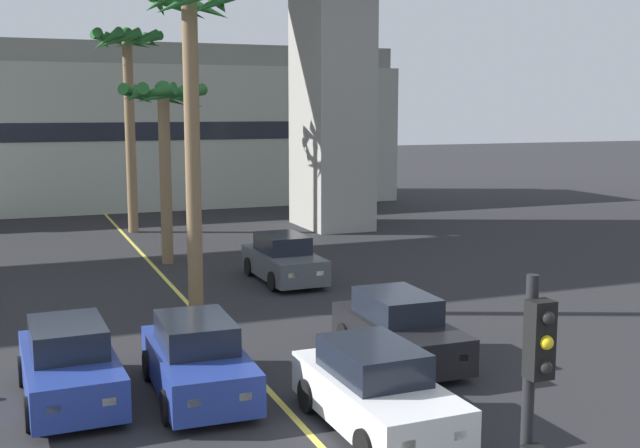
# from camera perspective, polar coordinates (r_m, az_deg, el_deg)

# --- Properties ---
(lane_stripe_center) EXTENTS (0.14, 56.00, 0.01)m
(lane_stripe_center) POSITION_cam_1_polar(r_m,az_deg,el_deg) (23.30, -9.08, -6.06)
(lane_stripe_center) COLOR #DBCC4C
(lane_stripe_center) RESTS_ON ground
(pier_building_backdrop) EXTENTS (35.37, 8.04, 9.30)m
(pier_building_backdrop) POSITION_cam_1_polar(r_m,az_deg,el_deg) (48.23, -15.91, 6.68)
(pier_building_backdrop) COLOR #ADB2A8
(pier_building_backdrop) RESTS_ON ground
(car_queue_front) EXTENTS (1.90, 4.13, 1.56)m
(car_queue_front) POSITION_cam_1_polar(r_m,az_deg,el_deg) (14.61, 4.01, -11.88)
(car_queue_front) COLOR white
(car_queue_front) RESTS_ON ground
(car_queue_second) EXTENTS (1.92, 4.15, 1.56)m
(car_queue_second) POSITION_cam_1_polar(r_m,az_deg,el_deg) (16.69, -17.56, -9.65)
(car_queue_second) COLOR navy
(car_queue_second) RESTS_ON ground
(car_queue_third) EXTENTS (1.92, 4.15, 1.56)m
(car_queue_third) POSITION_cam_1_polar(r_m,az_deg,el_deg) (16.42, -8.80, -9.64)
(car_queue_third) COLOR navy
(car_queue_third) RESTS_ON ground
(car_queue_fourth) EXTENTS (1.88, 4.13, 1.56)m
(car_queue_fourth) POSITION_cam_1_polar(r_m,az_deg,el_deg) (26.55, -2.63, -2.59)
(car_queue_fourth) COLOR #4C5156
(car_queue_fourth) RESTS_ON ground
(car_queue_fifth) EXTENTS (1.89, 4.13, 1.56)m
(car_queue_fifth) POSITION_cam_1_polar(r_m,az_deg,el_deg) (18.42, 5.67, -7.58)
(car_queue_fifth) COLOR black
(car_queue_fifth) RESTS_ON ground
(traffic_light_median_near) EXTENTS (0.24, 0.37, 4.20)m
(traffic_light_median_near) POSITION_cam_1_polar(r_m,az_deg,el_deg) (8.21, 14.95, -13.83)
(traffic_light_median_near) COLOR black
(traffic_light_median_near) RESTS_ON ground
(palm_tree_near_median) EXTENTS (2.67, 2.72, 9.16)m
(palm_tree_near_median) POSITION_cam_1_polar(r_m,az_deg,el_deg) (22.21, -9.28, 11.25)
(palm_tree_near_median) COLOR brown
(palm_tree_near_median) RESTS_ON ground
(palm_tree_mid_median) EXTENTS (3.27, 3.25, 6.72)m
(palm_tree_mid_median) POSITION_cam_1_polar(r_m,az_deg,el_deg) (29.58, -11.13, 7.56)
(palm_tree_mid_median) COLOR brown
(palm_tree_mid_median) RESTS_ON ground
(palm_tree_far_median) EXTENTS (3.30, 3.32, 9.32)m
(palm_tree_far_median) POSITION_cam_1_polar(r_m,az_deg,el_deg) (37.58, -13.62, 10.57)
(palm_tree_far_median) COLOR brown
(palm_tree_far_median) RESTS_ON ground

